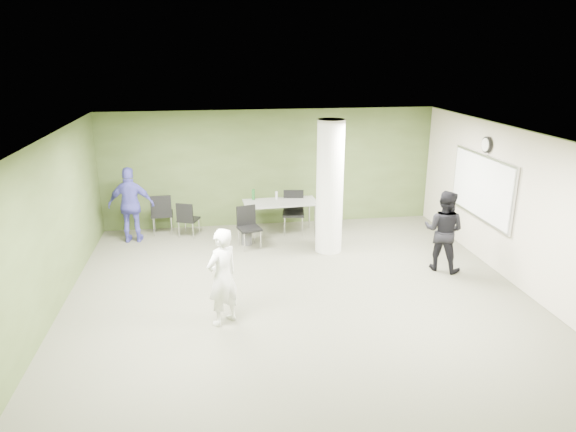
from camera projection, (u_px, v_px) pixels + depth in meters
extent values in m
plane|color=#565543|center=(298.00, 295.00, 9.03)|extent=(8.00, 8.00, 0.00)
plane|color=white|center=(299.00, 136.00, 8.17)|extent=(8.00, 8.00, 0.00)
cube|color=#3D4D24|center=(270.00, 168.00, 12.37)|extent=(8.00, 2.80, 0.02)
cube|color=#3D4D24|center=(47.00, 231.00, 8.03)|extent=(0.02, 8.00, 2.80)
cube|color=beige|center=(519.00, 209.00, 9.18)|extent=(0.02, 8.00, 2.80)
cylinder|color=silver|center=(330.00, 187.00, 10.63)|extent=(0.56, 0.56, 2.80)
cube|color=silver|center=(482.00, 187.00, 10.27)|extent=(0.04, 2.30, 1.30)
cube|color=white|center=(481.00, 187.00, 10.26)|extent=(0.02, 2.20, 1.20)
cylinder|color=black|center=(487.00, 145.00, 10.00)|extent=(0.05, 0.32, 0.32)
cylinder|color=white|center=(485.00, 145.00, 10.00)|extent=(0.02, 0.26, 0.26)
cube|color=gray|center=(280.00, 202.00, 11.78)|extent=(1.71, 0.81, 0.04)
cylinder|color=silver|center=(250.00, 225.00, 11.49)|extent=(0.04, 0.04, 0.76)
cylinder|color=silver|center=(315.00, 221.00, 11.77)|extent=(0.04, 0.04, 0.76)
cylinder|color=silver|center=(247.00, 217.00, 12.04)|extent=(0.04, 0.04, 0.76)
cylinder|color=silver|center=(309.00, 213.00, 12.32)|extent=(0.04, 0.04, 0.76)
cylinder|color=#1C551F|center=(253.00, 194.00, 11.89)|extent=(0.07, 0.07, 0.25)
cylinder|color=#B2B2B7|center=(276.00, 195.00, 11.95)|extent=(0.06, 0.06, 0.18)
cylinder|color=#4C4C4C|center=(247.00, 238.00, 11.36)|extent=(0.24, 0.24, 0.28)
cube|color=black|center=(162.00, 214.00, 11.95)|extent=(0.51, 0.51, 0.05)
cube|color=black|center=(161.00, 206.00, 11.66)|extent=(0.46, 0.07, 0.47)
cylinder|color=silver|center=(172.00, 221.00, 12.25)|extent=(0.02, 0.02, 0.45)
cylinder|color=silver|center=(154.00, 222.00, 12.17)|extent=(0.02, 0.02, 0.45)
cylinder|color=silver|center=(172.00, 226.00, 11.88)|extent=(0.02, 0.02, 0.45)
cylinder|color=silver|center=(154.00, 227.00, 11.80)|extent=(0.02, 0.02, 0.45)
cube|color=black|center=(189.00, 219.00, 11.77)|extent=(0.54, 0.54, 0.05)
cube|color=black|center=(185.00, 212.00, 11.52)|extent=(0.38, 0.18, 0.41)
cylinder|color=silver|center=(199.00, 226.00, 11.96)|extent=(0.02, 0.02, 0.39)
cylinder|color=silver|center=(185.00, 225.00, 12.03)|extent=(0.02, 0.02, 0.39)
cylinder|color=silver|center=(193.00, 231.00, 11.64)|extent=(0.02, 0.02, 0.39)
cylinder|color=silver|center=(179.00, 230.00, 11.71)|extent=(0.02, 0.02, 0.39)
cube|color=black|center=(249.00, 229.00, 11.06)|extent=(0.55, 0.55, 0.05)
cube|color=black|center=(246.00, 215.00, 11.17)|extent=(0.42, 0.15, 0.44)
cylinder|color=silver|center=(244.00, 243.00, 10.90)|extent=(0.02, 0.02, 0.42)
cylinder|color=silver|center=(261.00, 240.00, 11.05)|extent=(0.02, 0.02, 0.42)
cylinder|color=silver|center=(239.00, 237.00, 11.22)|extent=(0.02, 0.02, 0.42)
cylinder|color=silver|center=(255.00, 235.00, 11.37)|extent=(0.02, 0.02, 0.42)
cube|color=black|center=(293.00, 214.00, 11.94)|extent=(0.57, 0.57, 0.05)
cube|color=black|center=(293.00, 200.00, 12.07)|extent=(0.47, 0.12, 0.48)
cylinder|color=silver|center=(285.00, 227.00, 11.83)|extent=(0.02, 0.02, 0.46)
cylinder|color=silver|center=(302.00, 227.00, 11.82)|extent=(0.02, 0.02, 0.46)
cylinder|color=silver|center=(285.00, 221.00, 12.21)|extent=(0.02, 0.02, 0.46)
cylinder|color=silver|center=(302.00, 221.00, 12.21)|extent=(0.02, 0.02, 0.46)
imported|color=white|center=(222.00, 277.00, 7.87)|extent=(0.68, 0.66, 1.57)
imported|color=black|center=(444.00, 231.00, 9.87)|extent=(0.98, 0.96, 1.59)
imported|color=#4544A9|center=(131.00, 205.00, 11.32)|extent=(1.03, 0.49, 1.70)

